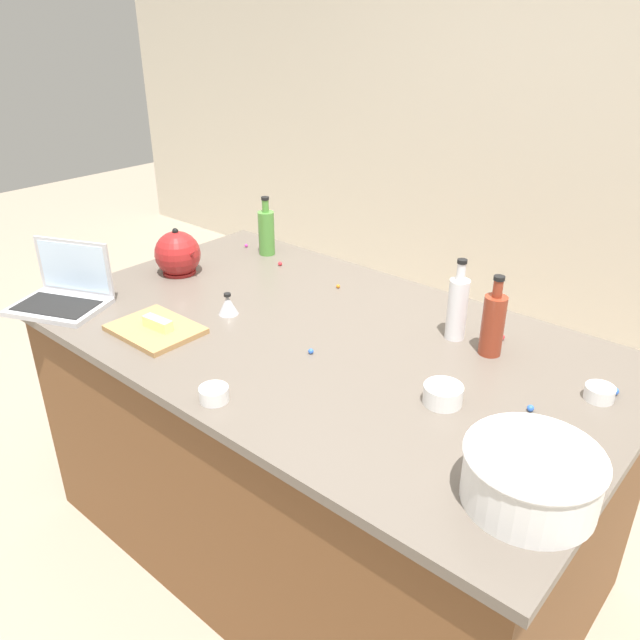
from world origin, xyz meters
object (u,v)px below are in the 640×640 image
Objects in this scene: mixing_bowl_large at (531,476)px; bottle_soy at (493,323)px; laptop at (64,293)px; cutting_board at (155,329)px; bottle_vinegar at (457,307)px; kettle at (178,254)px; butter_stick_left at (158,323)px; ramekin_small at (443,394)px; bottle_olive at (266,231)px; ramekin_wide at (214,394)px; kitchen_timer at (228,304)px; ramekin_medium at (599,393)px.

bottle_soy reaches higher than mixing_bowl_large.
bottle_soy reaches higher than laptop.
bottle_soy is 1.07m from cutting_board.
laptop reaches higher than mixing_bowl_large.
bottle_vinegar reaches higher than kettle.
kettle is at bearing 134.81° from butter_stick_left.
laptop is at bearing -165.75° from ramekin_small.
ramekin_wide is at bearing -52.07° from bottle_olive.
ramekin_wide is (0.44, -0.14, -0.02)m from butter_stick_left.
cutting_board is 3.68× the size of kitchen_timer.
laptop is 0.42m from cutting_board.
bottle_soy is 3.31× the size of kitchen_timer.
bottle_vinegar is at bearing 38.56° from cutting_board.
bottle_olive is 0.60m from kitchen_timer.
kettle is 2.71× the size of ramekin_medium.
laptop is 1.38m from ramekin_small.
mixing_bowl_large is 3.86× the size of kitchen_timer.
ramekin_medium is (1.58, 0.18, -0.06)m from kettle.
bottle_soy reaches higher than ramekin_small.
bottle_soy is at bearing 33.23° from cutting_board.
ramekin_small is at bearing -136.76° from ramekin_medium.
bottle_olive is 0.79m from cutting_board.
kitchen_timer reaches higher than ramekin_medium.
ramekin_medium is at bearing 41.21° from ramekin_wide.
laptop reaches higher than butter_stick_left.
laptop is at bearing -101.76° from bottle_olive.
ramekin_wide is at bearing -138.79° from ramekin_medium.
kitchen_timer is (-0.81, -0.34, -0.07)m from bottle_soy.
ramekin_wide is (-0.31, -0.74, -0.09)m from bottle_vinegar.
bottle_olive reaches higher than ramekin_wide.
ramekin_small is at bearing -64.66° from bottle_vinegar.
mixing_bowl_large is at bearing -31.72° from ramekin_small.
bottle_olive is 1.27m from ramekin_small.
ramekin_medium is (0.48, -0.06, -0.09)m from bottle_vinegar.
bottle_vinegar is at bearing 131.91° from mixing_bowl_large.
laptop is at bearing -149.56° from bottle_vinegar.
laptop is 1.39× the size of bottle_vinegar.
kettle is at bearing -170.15° from bottle_soy.
mixing_bowl_large reaches higher than ramekin_wide.
bottle_vinegar reaches higher than kitchen_timer.
cutting_board is (0.24, -0.75, -0.09)m from bottle_olive.
ramekin_small is at bearing -5.08° from kettle.
kettle is 1.28m from ramekin_small.
butter_stick_left is (0.37, -0.37, -0.04)m from kettle.
laptop is 4.83× the size of kitchen_timer.
bottle_olive is 1.17× the size of kettle.
bottle_olive reaches higher than kettle.
laptop reaches higher than ramekin_small.
ramekin_wide is at bearing -3.50° from laptop.
bottle_vinegar is 1.07× the size of bottle_olive.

